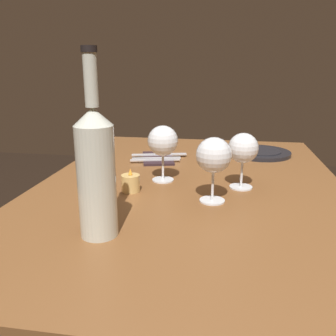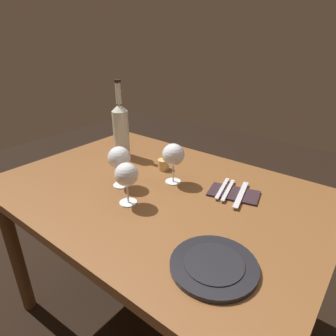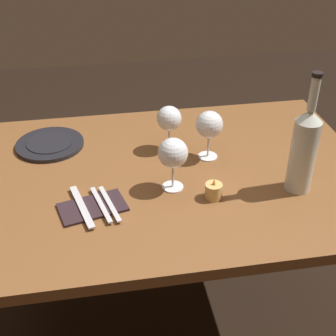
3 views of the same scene
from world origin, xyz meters
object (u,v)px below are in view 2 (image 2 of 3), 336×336
Objects in this scene: wine_glass_centre at (119,158)px; table_knife at (241,194)px; fork_outer at (222,188)px; dinner_plate at (214,265)px; wine_glass_right at (126,175)px; wine_bottle at (121,129)px; folded_napkin at (234,193)px; votive_candle at (164,165)px; wine_glass_left at (173,155)px; fork_inner at (228,190)px.

table_knife is at bearing 27.29° from wine_glass_centre.
table_knife is (0.08, 0.00, 0.00)m from fork_outer.
wine_glass_right is at bearing 167.99° from dinner_plate.
wine_bottle reaches higher than wine_glass_centre.
wine_bottle reaches higher than folded_napkin.
fork_outer is (0.57, -0.00, -0.13)m from wine_bottle.
dinner_plate is 1.12× the size of folded_napkin.
votive_candle reaches higher than dinner_plate.
wine_bottle is at bearing 169.67° from wine_glass_left.
fork_inner is at bearing -0.46° from wine_bottle.
wine_glass_left is at bearing 82.87° from wine_glass_right.
dinner_plate is 0.41m from folded_napkin.
folded_napkin is at bearing -1.37° from votive_candle.
wine_glass_left is 0.16m from votive_candle.
wine_glass_centre is (-0.12, 0.08, 0.01)m from wine_glass_right.
wine_glass_right is 0.42m from folded_napkin.
fork_inner is (-0.02, 0.00, 0.01)m from folded_napkin.
wine_glass_left is 0.51m from dinner_plate.
wine_glass_right is 0.43× the size of wine_bottle.
wine_glass_right is at bearing -132.91° from folded_napkin.
votive_candle is at bearing 104.77° from wine_glass_right.
dinner_plate is 1.33× the size of fork_inner.
votive_candle reaches higher than fork_inner.
wine_glass_right is 0.90× the size of fork_inner.
wine_bottle is at bearing 179.58° from table_knife.
wine_glass_centre reaches higher than dinner_plate.
wine_glass_centre is 0.49m from table_knife.
wine_glass_left is at bearing -10.33° from wine_bottle.
wine_glass_right is 0.95× the size of wine_glass_centre.
wine_glass_left reaches higher than dinner_plate.
wine_bottle is 5.62× the size of votive_candle.
wine_glass_left reaches higher than fork_outer.
fork_outer is at bearing -1.60° from votive_candle.
fork_inner is at bearing 180.00° from folded_napkin.
wine_glass_centre is at bearing -133.65° from wine_glass_left.
votive_candle is 0.32× the size of table_knife.
table_knife is at bearing 12.94° from wine_glass_left.
wine_glass_centre is 0.45m from fork_inner.
folded_napkin is at bearing 180.00° from table_knife.
wine_glass_right is 0.39m from fork_outer.
wine_glass_left reaches higher than folded_napkin.
votive_candle is (-0.11, 0.07, -0.10)m from wine_glass_left.
wine_glass_right is 0.14m from wine_glass_centre.
fork_outer is 0.85× the size of table_knife.
dinner_plate is 1.14× the size of table_knife.
votive_candle is at bearing 178.73° from table_knife.
fork_outer is (0.20, 0.06, -0.11)m from wine_glass_left.
folded_napkin is (0.25, 0.06, -0.12)m from wine_glass_left.
wine_glass_left is at bearing -167.06° from table_knife.
wine_glass_right is at bearing -97.13° from wine_glass_left.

